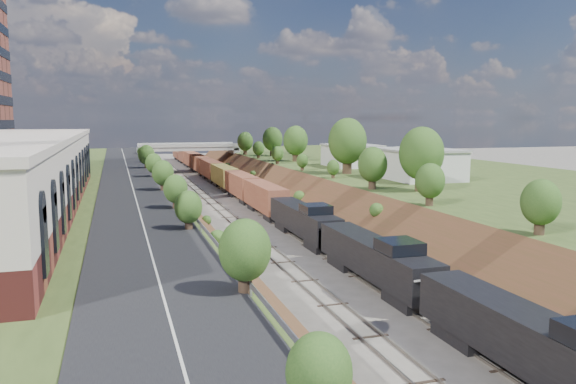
% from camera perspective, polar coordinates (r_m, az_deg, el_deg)
% --- Properties ---
extents(platform_right, '(44.00, 180.00, 5.00)m').
position_cam_1_polar(platform_right, '(93.80, 15.50, 0.46)').
color(platform_right, '#394E20').
rests_on(platform_right, ground).
extents(embankment_left, '(10.00, 180.00, 10.00)m').
position_cam_1_polar(embankment_left, '(79.72, -12.30, -2.46)').
color(embankment_left, brown).
rests_on(embankment_left, ground).
extents(embankment_right, '(10.00, 180.00, 10.00)m').
position_cam_1_polar(embankment_right, '(84.40, 2.75, -1.75)').
color(embankment_right, brown).
rests_on(embankment_right, ground).
extents(rail_left_track, '(1.58, 180.00, 0.18)m').
position_cam_1_polar(rail_left_track, '(80.82, -6.36, -2.14)').
color(rail_left_track, gray).
rests_on(rail_left_track, ground).
extents(rail_right_track, '(1.58, 180.00, 0.18)m').
position_cam_1_polar(rail_right_track, '(81.94, -2.79, -1.97)').
color(rail_right_track, gray).
rests_on(rail_right_track, ground).
extents(road, '(8.00, 180.00, 0.10)m').
position_cam_1_polar(road, '(78.78, -15.67, 1.02)').
color(road, black).
rests_on(road, platform_left).
extents(guardrail, '(0.10, 171.00, 0.70)m').
position_cam_1_polar(guardrail, '(78.73, -12.69, 1.48)').
color(guardrail, '#99999E').
rests_on(guardrail, platform_left).
extents(overpass, '(24.50, 8.30, 7.40)m').
position_cam_1_polar(overpass, '(141.63, -10.11, 3.90)').
color(overpass, gray).
rests_on(overpass, ground).
extents(white_building_near, '(9.00, 12.00, 4.00)m').
position_cam_1_polar(white_building_near, '(81.62, 13.01, 2.70)').
color(white_building_near, silver).
rests_on(white_building_near, platform_right).
extents(white_building_far, '(8.00, 10.00, 3.60)m').
position_cam_1_polar(white_building_far, '(100.99, 6.48, 3.62)').
color(white_building_far, silver).
rests_on(white_building_far, platform_right).
extents(tree_right_large, '(5.25, 5.25, 7.61)m').
position_cam_1_polar(tree_right_large, '(67.84, 13.40, 3.77)').
color(tree_right_large, '#473323').
rests_on(tree_right_large, platform_right).
extents(tree_left_crest, '(2.45, 2.45, 3.55)m').
position_cam_1_polar(tree_left_crest, '(39.25, -8.67, -2.16)').
color(tree_left_crest, '#473323').
rests_on(tree_left_crest, platform_left).
extents(freight_train, '(2.88, 177.79, 4.55)m').
position_cam_1_polar(freight_train, '(108.55, -6.46, 1.63)').
color(freight_train, black).
rests_on(freight_train, ground).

